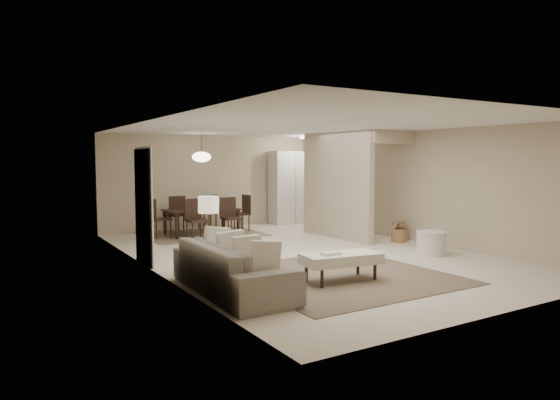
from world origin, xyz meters
TOP-DOWN VIEW (x-y plane):
  - floor at (0.00, 0.00)m, footprint 9.00×9.00m
  - ceiling at (0.00, 0.00)m, footprint 9.00×9.00m
  - back_wall at (0.00, 4.50)m, footprint 6.00×0.00m
  - left_wall at (-3.00, 0.00)m, footprint 0.00×9.00m
  - right_wall at (3.00, 0.00)m, footprint 0.00×9.00m
  - partition at (1.80, 1.25)m, footprint 0.15×2.50m
  - doorway at (-2.97, 0.60)m, footprint 0.04×0.90m
  - pantry_cabinet at (2.35, 4.15)m, footprint 1.20×0.55m
  - flush_light at (2.30, 3.20)m, footprint 0.44×0.44m
  - living_rug at (-0.57, -1.93)m, footprint 3.20×3.20m
  - sofa at (-2.45, -1.93)m, footprint 2.39×0.97m
  - ottoman_bench at (-0.77, -2.23)m, footprint 1.27×0.70m
  - side_table at (-2.40, -0.98)m, footprint 0.54×0.54m
  - table_lamp at (-2.40, -0.98)m, footprint 0.32×0.32m
  - round_pouf at (2.08, -1.43)m, footprint 0.58×0.58m
  - wicker_basket at (2.63, 0.00)m, footprint 0.36×0.36m
  - dining_rug at (-0.73, 3.35)m, footprint 2.80×2.10m
  - dining_table at (-0.73, 3.35)m, footprint 1.82×1.04m
  - dining_chairs at (-0.73, 3.35)m, footprint 2.54×1.86m
  - vase at (-0.73, 3.35)m, footprint 0.19×0.19m
  - yellow_mat at (2.70, 1.99)m, footprint 0.94×0.61m
  - pendant_light at (-0.73, 3.35)m, footprint 0.46×0.46m

SIDE VIEW (x-z plane):
  - floor at x=0.00m, z-range 0.00..0.00m
  - living_rug at x=-0.57m, z-range 0.00..0.01m
  - dining_rug at x=-0.73m, z-range 0.00..0.01m
  - yellow_mat at x=2.70m, z-range 0.00..0.01m
  - wicker_basket at x=2.63m, z-range 0.00..0.29m
  - round_pouf at x=2.08m, z-range 0.00..0.45m
  - side_table at x=-2.40m, z-range 0.00..0.53m
  - dining_table at x=-0.73m, z-range 0.00..0.63m
  - ottoman_bench at x=-0.77m, z-range 0.13..0.56m
  - sofa at x=-2.45m, z-range 0.00..0.69m
  - dining_chairs at x=-0.73m, z-range 0.00..0.94m
  - vase at x=-0.73m, z-range 0.63..0.80m
  - doorway at x=-2.97m, z-range 0.00..2.04m
  - pantry_cabinet at x=2.35m, z-range 0.00..2.10m
  - table_lamp at x=-2.40m, z-range 0.71..1.47m
  - back_wall at x=0.00m, z-range -1.75..4.25m
  - left_wall at x=-3.00m, z-range -3.25..5.75m
  - right_wall at x=3.00m, z-range -3.25..5.75m
  - partition at x=1.80m, z-range 0.00..2.50m
  - pendant_light at x=-0.73m, z-range 1.57..2.27m
  - flush_light at x=2.30m, z-range 2.44..2.48m
  - ceiling at x=0.00m, z-range 2.50..2.50m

